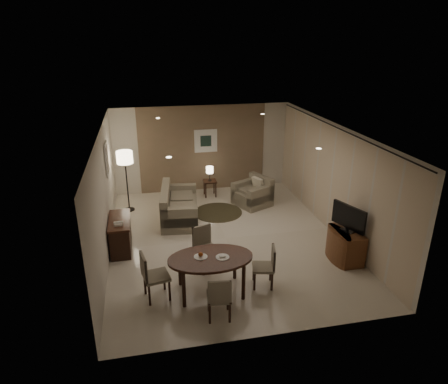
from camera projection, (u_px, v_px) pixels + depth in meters
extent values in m
cube|color=beige|center=(226.00, 238.00, 9.84)|extent=(5.50, 7.00, 0.00)
cube|color=white|center=(226.00, 130.00, 8.85)|extent=(5.50, 7.00, 0.00)
cube|color=#7D634D|center=(203.00, 148.00, 12.53)|extent=(5.50, 0.00, 2.70)
cube|color=beige|center=(104.00, 196.00, 8.82)|extent=(0.00, 7.00, 2.70)
cube|color=beige|center=(334.00, 179.00, 9.87)|extent=(0.00, 7.00, 2.70)
cube|color=#7D634D|center=(203.00, 149.00, 12.52)|extent=(3.96, 0.03, 2.70)
cylinder|color=black|center=(337.00, 128.00, 9.38)|extent=(0.03, 6.80, 0.03)
cube|color=silver|center=(206.00, 141.00, 12.42)|extent=(0.72, 0.03, 0.72)
cube|color=#182C23|center=(206.00, 141.00, 12.41)|extent=(0.34, 0.01, 0.34)
cube|color=silver|center=(107.00, 159.00, 9.74)|extent=(0.03, 0.60, 0.80)
cube|color=gray|center=(107.00, 159.00, 9.74)|extent=(0.01, 0.46, 0.64)
cylinder|color=white|center=(169.00, 157.00, 6.95)|extent=(0.10, 0.10, 0.01)
cylinder|color=white|center=(319.00, 149.00, 7.48)|extent=(0.10, 0.10, 0.01)
cylinder|color=white|center=(158.00, 118.00, 10.23)|extent=(0.10, 0.10, 0.01)
cylinder|color=white|center=(263.00, 114.00, 10.76)|extent=(0.10, 0.10, 0.01)
cylinder|color=white|center=(201.00, 257.00, 7.53)|extent=(0.26, 0.26, 0.02)
cylinder|color=white|center=(222.00, 257.00, 7.51)|extent=(0.26, 0.26, 0.02)
sphere|color=#9F4012|center=(201.00, 254.00, 7.51)|extent=(0.09, 0.09, 0.09)
cube|color=white|center=(222.00, 256.00, 7.50)|extent=(0.12, 0.08, 0.03)
cylinder|color=#464027|center=(218.00, 212.00, 11.27)|extent=(1.36, 1.36, 0.01)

